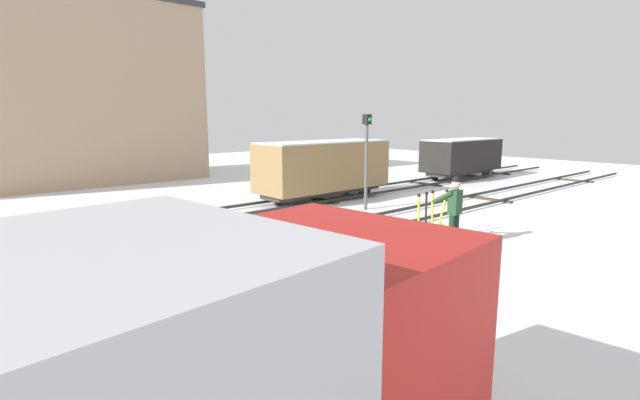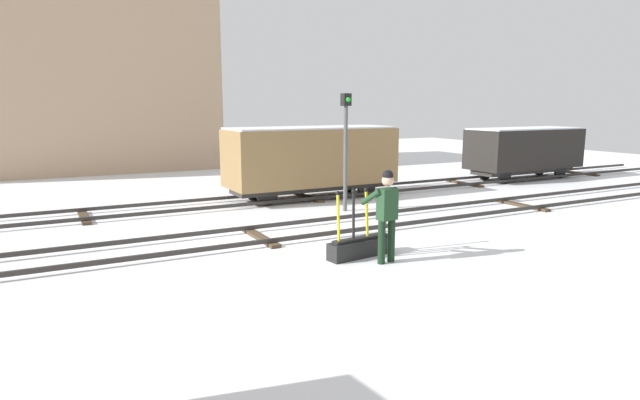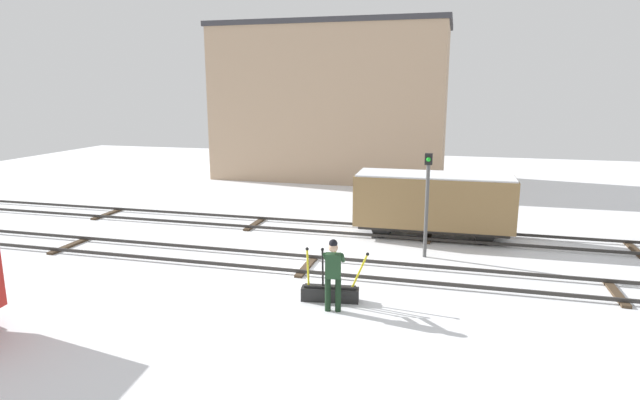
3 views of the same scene
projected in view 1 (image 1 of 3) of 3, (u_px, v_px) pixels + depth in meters
The scene contains 10 objects.
ground_plane at pixel (333, 235), 13.48m from camera, with size 60.00×60.00×0.00m, color white.
track_main_line at pixel (333, 232), 13.46m from camera, with size 44.00×1.94×0.18m.
track_siding_near at pixel (248, 209), 16.77m from camera, with size 44.00×1.94×0.18m.
switch_lever_frame at pixel (429, 235), 12.55m from camera, with size 1.78×0.55×1.45m.
rail_worker at pixel (454, 207), 12.11m from camera, with size 0.60×0.71×1.88m.
signal_post at pixel (367, 151), 16.88m from camera, with size 0.24×0.32×3.48m.
apartment_building at pixel (49, 90), 23.24m from camera, with size 14.29×6.21×9.42m.
freight_car_mid_siding at pixel (324, 167), 18.93m from camera, with size 5.78×2.07×2.43m.
freight_car_far_end at pixel (462, 156), 25.61m from camera, with size 5.25×2.00×2.20m.
perched_bird_roof_right at pixel (135, 2), 25.13m from camera, with size 0.19×0.28×0.13m.
Camera 1 is at (-8.95, -9.56, 3.38)m, focal length 26.16 mm.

